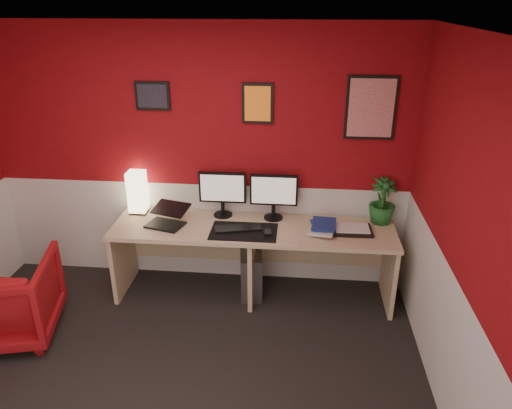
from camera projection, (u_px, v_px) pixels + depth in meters
name	position (u px, v px, depth m)	size (l,w,h in m)	color
ground	(158.00, 401.00, 3.44)	(4.00, 3.50, 0.01)	black
ceiling	(117.00, 35.00, 2.43)	(4.00, 3.50, 0.01)	white
wall_back	(199.00, 160.00, 4.53)	(4.00, 0.01, 2.50)	maroon
wall_right	(477.00, 266.00, 2.76)	(0.01, 3.50, 2.50)	maroon
wainscot_back	(202.00, 230.00, 4.83)	(4.00, 0.01, 1.00)	silver
wainscot_right	(454.00, 366.00, 3.07)	(0.01, 3.50, 1.00)	silver
desk	(253.00, 262.00, 4.52)	(2.60, 0.65, 0.73)	tan
shoji_lamp	(138.00, 193.00, 4.60)	(0.16, 0.16, 0.40)	#FFE5B2
laptop	(164.00, 215.00, 4.36)	(0.33, 0.23, 0.22)	black
monitor_left	(222.00, 188.00, 4.50)	(0.45, 0.06, 0.58)	black
monitor_right	(274.00, 190.00, 4.44)	(0.45, 0.06, 0.58)	black
desk_mat	(244.00, 231.00, 4.30)	(0.60, 0.38, 0.01)	black
keyboard	(238.00, 228.00, 4.33)	(0.42, 0.14, 0.02)	black
mouse	(268.00, 233.00, 4.23)	(0.06, 0.10, 0.03)	black
book_bottom	(314.00, 228.00, 4.34)	(0.22, 0.29, 0.03)	navy
book_middle	(311.00, 227.00, 4.29)	(0.21, 0.29, 0.02)	silver
book_top	(312.00, 224.00, 4.30)	(0.21, 0.29, 0.03)	navy
zen_tray	(352.00, 230.00, 4.30)	(0.35, 0.25, 0.03)	black
potted_plant	(382.00, 201.00, 4.39)	(0.24, 0.24, 0.43)	#19591E
pc_tower	(251.00, 271.00, 4.63)	(0.20, 0.45, 0.45)	#99999E
armchair	(6.00, 298.00, 4.00)	(0.76, 0.78, 0.71)	#AA1318
art_left	(153.00, 96.00, 4.30)	(0.32, 0.02, 0.26)	black
art_center	(258.00, 103.00, 4.24)	(0.28, 0.02, 0.36)	orange
art_right	(371.00, 108.00, 4.17)	(0.44, 0.02, 0.56)	red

